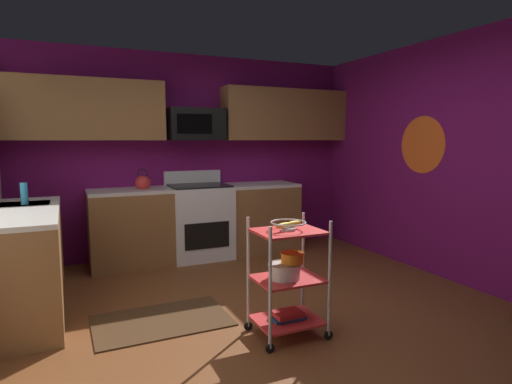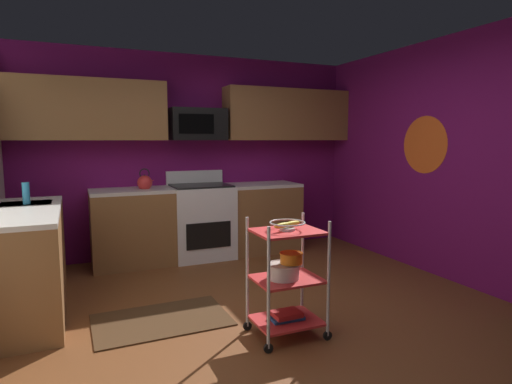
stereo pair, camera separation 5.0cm
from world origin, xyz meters
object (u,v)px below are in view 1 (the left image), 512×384
object	(u,v)px
rolling_cart	(288,279)
dish_soap_bottle	(24,194)
book_stack	(287,315)
oven_range	(199,221)
kettle	(143,183)
mixing_bowl_small	(292,257)
microwave	(195,124)
mixing_bowl_large	(284,271)
fruit_bowl	(288,224)

from	to	relation	value
rolling_cart	dish_soap_bottle	size ratio (longest dim) A/B	4.57
book_stack	oven_range	bearing A→B (deg)	89.59
kettle	dish_soap_bottle	bearing A→B (deg)	-145.70
dish_soap_bottle	rolling_cart	bearing A→B (deg)	-40.54
rolling_cart	mixing_bowl_small	xyz separation A→B (m)	(0.03, -0.01, 0.17)
microwave	mixing_bowl_large	size ratio (longest dim) A/B	2.78
fruit_bowl	dish_soap_bottle	distance (m)	2.46
oven_range	book_stack	bearing A→B (deg)	-90.41
book_stack	mixing_bowl_small	bearing A→B (deg)	-18.96
kettle	dish_soap_bottle	size ratio (longest dim) A/B	1.32
rolling_cart	kettle	size ratio (longest dim) A/B	3.47
rolling_cart	mixing_bowl_large	size ratio (longest dim) A/B	3.63
book_stack	kettle	distance (m)	2.64
rolling_cart	kettle	distance (m)	2.56
fruit_bowl	dish_soap_bottle	bearing A→B (deg)	139.46
mixing_bowl_large	book_stack	size ratio (longest dim) A/B	0.97
book_stack	dish_soap_bottle	size ratio (longest dim) A/B	1.30
microwave	kettle	xyz separation A→B (m)	(-0.69, -0.11, -0.70)
oven_range	mixing_bowl_small	bearing A→B (deg)	-89.68
microwave	rolling_cart	distance (m)	2.81
oven_range	microwave	bearing A→B (deg)	90.26
rolling_cart	kettle	world-z (taller)	kettle
microwave	mixing_bowl_small	distance (m)	2.75
oven_range	microwave	xyz separation A→B (m)	(-0.00, 0.10, 1.22)
oven_range	mixing_bowl_large	size ratio (longest dim) A/B	4.37
microwave	rolling_cart	world-z (taller)	microwave
microwave	fruit_bowl	bearing A→B (deg)	-90.38
mixing_bowl_large	book_stack	bearing A→B (deg)	-0.00
dish_soap_bottle	mixing_bowl_large	bearing A→B (deg)	-41.00
oven_range	kettle	distance (m)	0.86
rolling_cart	mixing_bowl_large	xyz separation A→B (m)	(-0.03, 0.00, 0.07)
microwave	dish_soap_bottle	bearing A→B (deg)	-153.89
oven_range	dish_soap_bottle	world-z (taller)	dish_soap_bottle
mixing_bowl_large	dish_soap_bottle	xyz separation A→B (m)	(-1.84, 1.60, 0.50)
kettle	mixing_bowl_large	bearing A→B (deg)	-75.08
oven_range	rolling_cart	world-z (taller)	oven_range
oven_range	book_stack	world-z (taller)	oven_range
dish_soap_bottle	oven_range	bearing A→B (deg)	23.48
dish_soap_bottle	microwave	bearing A→B (deg)	26.11
fruit_bowl	rolling_cart	bearing A→B (deg)	-95.95
mixing_bowl_large	book_stack	world-z (taller)	mixing_bowl_large
oven_range	rolling_cart	size ratio (longest dim) A/B	1.20
fruit_bowl	kettle	distance (m)	2.51
book_stack	mixing_bowl_large	bearing A→B (deg)	180.00
book_stack	rolling_cart	bearing A→B (deg)	-100.62
fruit_bowl	mixing_bowl_small	xyz separation A→B (m)	(0.03, -0.01, -0.26)
rolling_cart	mixing_bowl_large	distance (m)	0.07
oven_range	fruit_bowl	distance (m)	2.45
fruit_bowl	microwave	bearing A→B (deg)	89.62
mixing_bowl_small	kettle	xyz separation A→B (m)	(-0.70, 2.42, 0.38)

